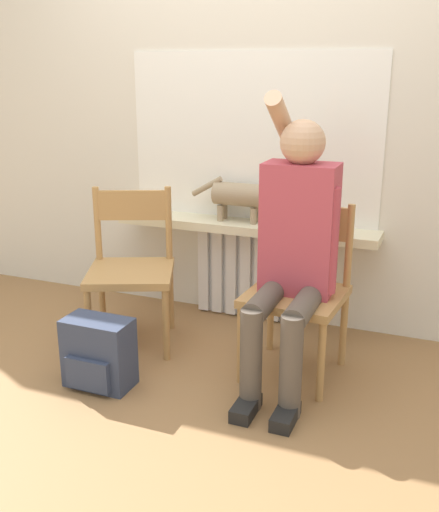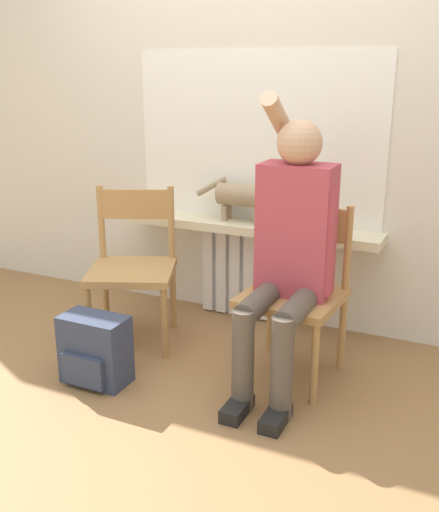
# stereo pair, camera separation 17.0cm
# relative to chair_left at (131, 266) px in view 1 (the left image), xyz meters

# --- Properties ---
(ground_plane) EXTENTS (12.00, 12.00, 0.00)m
(ground_plane) POSITION_rel_chair_left_xyz_m (0.47, -0.59, -0.44)
(ground_plane) COLOR olive
(wall_with_window) EXTENTS (7.00, 0.06, 2.70)m
(wall_with_window) POSITION_rel_chair_left_xyz_m (0.47, 0.64, 0.91)
(wall_with_window) COLOR silver
(wall_with_window) RESTS_ON ground_plane
(radiator) EXTENTS (0.64, 0.08, 0.56)m
(radiator) POSITION_rel_chair_left_xyz_m (0.47, 0.56, -0.16)
(radiator) COLOR white
(radiator) RESTS_ON ground_plane
(windowsill) EXTENTS (1.55, 0.23, 0.05)m
(windowsill) POSITION_rel_chair_left_xyz_m (0.47, 0.50, 0.15)
(windowsill) COLOR beige
(windowsill) RESTS_ON radiator
(window_glass) EXTENTS (1.49, 0.01, 0.95)m
(window_glass) POSITION_rel_chair_left_xyz_m (0.47, 0.61, 0.64)
(window_glass) COLOR white
(window_glass) RESTS_ON windowsill
(chair_left) EXTENTS (0.58, 0.58, 0.84)m
(chair_left) POSITION_rel_chair_left_xyz_m (0.00, 0.00, 0.00)
(chair_left) COLOR #B2844C
(chair_left) RESTS_ON ground_plane
(chair_right) EXTENTS (0.47, 0.47, 0.84)m
(chair_right) POSITION_rel_chair_left_xyz_m (0.93, 0.00, 0.00)
(chair_right) COLOR #B2844C
(chair_right) RESTS_ON ground_plane
(person) EXTENTS (0.36, 0.95, 1.37)m
(person) POSITION_rel_chair_left_xyz_m (0.93, -0.10, 0.25)
(person) COLOR brown
(person) RESTS_ON ground_plane
(cat) EXTENTS (0.52, 0.13, 0.26)m
(cat) POSITION_rel_chair_left_xyz_m (0.45, 0.51, 0.33)
(cat) COLOR #9E896B
(cat) RESTS_ON windowsill
(backpack) EXTENTS (0.32, 0.21, 0.34)m
(backpack) POSITION_rel_chair_left_xyz_m (0.10, -0.50, -0.27)
(backpack) COLOR #333D56
(backpack) RESTS_ON ground_plane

